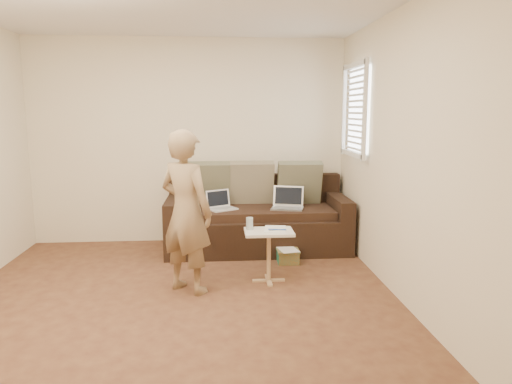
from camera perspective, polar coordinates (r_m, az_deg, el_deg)
floor at (r=4.23m, az=-9.64°, el=-13.90°), size 4.50×4.50×0.00m
wall_back at (r=6.13m, az=-8.14°, el=6.04°), size 4.00×0.00×4.00m
wall_front at (r=1.70m, az=-17.54°, el=-3.94°), size 4.00×0.00×4.00m
wall_right at (r=4.20m, az=18.16°, el=3.97°), size 0.00×4.50×4.50m
window_blinds at (r=5.58m, az=11.94°, el=9.68°), size 0.12×0.88×1.08m
sofa at (r=5.79m, az=0.17°, el=-2.83°), size 2.20×0.95×0.85m
pillow_left at (r=5.95m, az=-5.79°, el=1.03°), size 0.55×0.29×0.57m
pillow_mid at (r=5.96m, az=-0.50°, el=1.11°), size 0.55×0.27×0.57m
pillow_right at (r=5.98m, az=5.28°, el=1.09°), size 0.55×0.28×0.57m
laptop_silver at (r=5.71m, az=3.80°, el=-2.06°), size 0.43×0.36×0.25m
laptop_white at (r=5.67m, az=-4.06°, el=-2.14°), size 0.39×0.36×0.23m
person at (r=4.42m, az=-8.45°, el=-2.38°), size 0.68×0.64×1.54m
side_table at (r=4.73m, az=1.56°, el=-7.77°), size 0.48×0.33×0.53m
drinking_glass at (r=4.69m, az=-0.79°, el=-3.83°), size 0.07×0.07×0.12m
scissors at (r=4.66m, az=2.59°, el=-4.58°), size 0.19×0.13×0.02m
paper_on_table at (r=4.71m, az=2.34°, el=-4.51°), size 0.25×0.33×0.00m
striped_box at (r=5.36m, az=3.87°, el=-7.72°), size 0.25×0.25×0.16m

